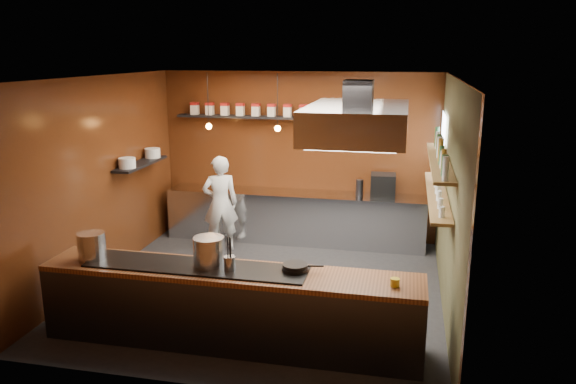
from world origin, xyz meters
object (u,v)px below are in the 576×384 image
(extractor_hood, at_px, (358,121))
(chef, at_px, (220,203))
(stockpot_small, at_px, (209,251))
(espresso_machine, at_px, (383,186))
(stockpot_large, at_px, (92,246))

(extractor_hood, xyz_separation_m, chef, (-2.45, 1.86, -1.68))
(stockpot_small, distance_m, espresso_machine, 4.10)
(extractor_hood, height_order, stockpot_small, extractor_hood)
(stockpot_small, height_order, chef, chef)
(extractor_hood, xyz_separation_m, stockpot_large, (-2.99, -1.24, -1.41))
(chef, bearing_deg, stockpot_small, 82.33)
(stockpot_large, bearing_deg, chef, 80.18)
(stockpot_small, bearing_deg, espresso_machine, 64.09)
(extractor_hood, distance_m, stockpot_small, 2.39)
(extractor_hood, distance_m, espresso_machine, 2.90)
(stockpot_large, bearing_deg, extractor_hood, 22.50)
(extractor_hood, height_order, espresso_machine, extractor_hood)
(extractor_hood, relative_size, stockpot_small, 5.57)
(stockpot_large, relative_size, chef, 0.20)
(stockpot_large, bearing_deg, espresso_machine, 49.42)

